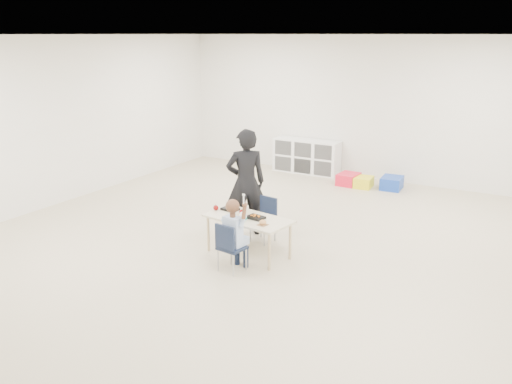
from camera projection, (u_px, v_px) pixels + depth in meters
The scene contains 16 objects.
room at pixel (254, 149), 6.86m from camera, with size 9.00×9.02×2.80m.
table at pixel (248, 236), 7.08m from camera, with size 1.21×0.73×0.52m.
chair_near at pixel (232, 247), 6.60m from camera, with size 0.30×0.28×0.62m, color #111B33, non-canonical shape.
chair_far at pixel (263, 220), 7.54m from camera, with size 0.30×0.28×0.62m, color #111B33, non-canonical shape.
child at pixel (232, 233), 6.55m from camera, with size 0.42×0.42×0.98m, color #ABBFE8, non-canonical shape.
lunch_tray_near at pixel (256, 217), 6.97m from camera, with size 0.22×0.16×0.03m, color black.
lunch_tray_far at pixel (230, 209), 7.30m from camera, with size 0.22×0.16×0.03m, color black.
milk_carton at pixel (243, 217), 6.89m from camera, with size 0.07×0.07×0.10m, color white.
bread_roll at pixel (263, 222), 6.73m from camera, with size 0.09×0.09×0.07m, color tan.
apple_near at pixel (242, 212), 7.11m from camera, with size 0.07×0.07×0.07m, color maroon.
apple_far at pixel (216, 208), 7.29m from camera, with size 0.07×0.07×0.07m, color maroon.
cubby_shelf at pixel (306, 156), 11.29m from camera, with size 1.40×0.40×0.70m, color white.
adult at pixel (246, 182), 7.71m from camera, with size 0.56×0.37×1.55m, color black.
bin_red at pixel (348, 179), 10.45m from camera, with size 0.35×0.45×0.22m, color red.
bin_yellow at pixel (364, 182), 10.28m from camera, with size 0.32×0.41×0.20m, color yellow.
bin_blue at pixel (392, 183), 10.16m from camera, with size 0.37×0.47×0.23m, color #163CA8.
Camera 1 is at (3.37, -5.83, 2.81)m, focal length 38.00 mm.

